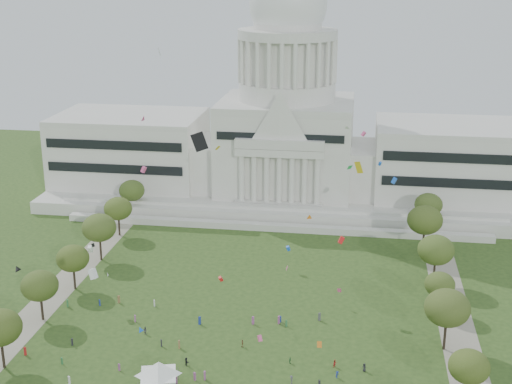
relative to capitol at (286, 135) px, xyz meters
The scene contains 27 objects.
ground 115.76m from the capitol, 90.00° to the right, with size 400.00×400.00×0.00m, color #2C471B.
capitol is the anchor object (origin of this frame).
path_left 98.93m from the capitol, 119.87° to the right, with size 8.00×160.00×0.04m, color gray.
path_right 98.93m from the capitol, 60.13° to the right, with size 8.00×160.00×0.04m, color gray.
row_tree_l_1 125.32m from the capitol, 110.71° to the right, with size 8.86×8.86×12.59m.
row_tree_r_1 125.12m from the capitol, 68.16° to the right, with size 7.58×7.58×10.78m.
row_tree_l_2 107.19m from the capitol, 115.07° to the right, with size 8.42×8.42×11.97m.
row_tree_r_2 106.56m from the capitol, 65.33° to the right, with size 9.55×9.55×13.58m.
row_tree_l_3 92.14m from the capitol, 118.96° to the right, with size 8.12×8.12×11.55m.
row_tree_r_3 91.98m from the capitol, 60.70° to the right, with size 7.01×7.01×9.98m.
row_tree_l_4 76.50m from the capitol, 125.78° to the right, with size 9.29×9.29×13.21m.
row_tree_r_4 78.81m from the capitol, 54.84° to the right, with size 9.19×9.19×13.06m.
row_tree_l_5 63.64m from the capitol, 136.72° to the right, with size 8.33×8.33×11.85m.
row_tree_r_5 62.67m from the capitol, 44.94° to the right, with size 9.82×9.82×13.96m.
row_tree_l_6 54.69m from the capitol, 152.45° to the right, with size 8.19×8.19×11.64m.
row_tree_r_6 54.32m from the capitol, 28.99° to the right, with size 8.42×8.42×11.97m.
event_tent 120.81m from the capitol, 95.42° to the right, with size 11.31×11.31×5.15m.
person_0 112.80m from the capitol, 75.56° to the right, with size 0.86×0.56×1.76m, color #26262B.
person_2 110.86m from the capitol, 78.45° to the right, with size 0.81×0.50×1.67m, color #B21E1E.
person_3 116.69m from the capitol, 83.14° to the right, with size 1.16×0.60×1.80m, color #4C4C51.
person_4 103.74m from the capitol, 88.87° to the right, with size 1.01×0.55×1.72m, color olive.
person_5 112.73m from the capitol, 94.13° to the right, with size 1.64×0.65×1.77m, color #26262B.
person_8 103.44m from the capitol, 101.38° to the right, with size 0.84×0.52×1.73m, color #4C4C51.
person_9 114.80m from the capitol, 78.54° to the right, with size 0.97×0.50×1.51m, color navy.
person_10 109.41m from the capitol, 83.21° to the right, with size 0.81×0.44×1.38m, color #33723F.
distant_crowd 103.39m from the capitol, 97.44° to the right, with size 61.64×35.43×1.93m.
kite_swarm 105.38m from the capitol, 89.15° to the right, with size 99.71×105.48×57.88m.
Camera 1 is at (24.72, -119.72, 77.42)m, focal length 50.00 mm.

